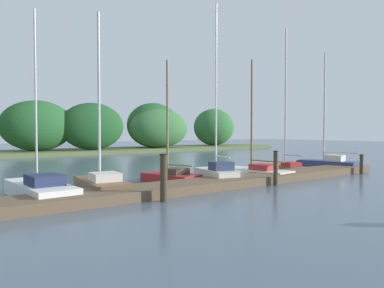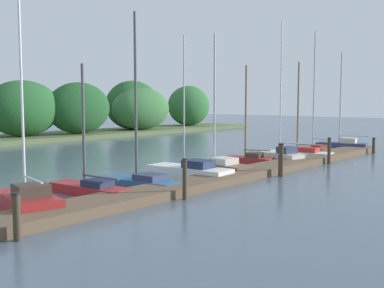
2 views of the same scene
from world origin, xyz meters
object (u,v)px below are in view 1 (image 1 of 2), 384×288
Objects in this scene: sailboat_6 at (170,175)px; sailboat_7 at (217,172)px; sailboat_8 at (254,171)px; mooring_piling_2 at (164,178)px; sailboat_5 at (101,182)px; sailboat_4 at (39,188)px; mooring_piling_4 at (361,164)px; sailboat_9 at (286,164)px; sailboat_10 at (326,163)px; mooring_piling_3 at (276,168)px.

sailboat_7 reaches higher than sailboat_6.
sailboat_8 is 3.77× the size of mooring_piling_2.
sailboat_5 reaches higher than mooring_piling_2.
sailboat_4 is at bearing 81.09° from sailboat_8.
sailboat_8 is 6.22m from mooring_piling_4.
sailboat_9 reaches higher than sailboat_8.
sailboat_4 reaches higher than sailboat_8.
sailboat_4 is at bearing 169.05° from mooring_piling_4.
sailboat_6 is at bearing 72.98° from sailboat_10.
sailboat_8 is at bearing 77.29° from sailboat_10.
sailboat_4 is at bearing 161.69° from mooring_piling_3.
sailboat_9 is 2.91m from sailboat_10.
sailboat_9 is (6.06, 0.85, -0.00)m from sailboat_7.
sailboat_9 is 5.23× the size of mooring_piling_2.
sailboat_5 is 0.83× the size of sailboat_9.
sailboat_10 reaches higher than sailboat_8.
sailboat_8 reaches higher than mooring_piling_2.
sailboat_4 is at bearing 96.91° from sailboat_5.
sailboat_7 reaches higher than sailboat_5.
sailboat_9 is at bearing 123.96° from mooring_piling_4.
mooring_piling_2 is at bearing 89.26° from sailboat_10.
sailboat_8 is (8.01, -0.49, -0.04)m from sailboat_5.
sailboat_5 is 0.85× the size of sailboat_7.
mooring_piling_4 is (10.20, -3.54, 0.20)m from sailboat_6.
sailboat_10 reaches higher than mooring_piling_3.
sailboat_5 reaches higher than mooring_piling_3.
mooring_piling_2 is (-2.58, -3.58, 0.46)m from sailboat_6.
sailboat_4 is at bearing 104.02° from sailboat_9.
sailboat_10 is (14.23, -0.61, 0.05)m from sailboat_5.
sailboat_6 is 3.71× the size of mooring_piling_3.
sailboat_4 reaches higher than mooring_piling_4.
sailboat_5 is 3.31m from mooring_piling_2.
sailboat_5 is 11.42m from sailboat_9.
sailboat_10 is 7.93m from mooring_piling_3.
sailboat_5 reaches higher than mooring_piling_4.
mooring_piling_3 is 6.98m from mooring_piling_4.
mooring_piling_4 is (8.28, -2.45, 0.11)m from sailboat_7.
sailboat_9 is 5.73m from mooring_piling_3.
sailboat_5 is at bearing 82.60° from sailboat_6.
sailboat_10 is at bearing 76.95° from mooring_piling_4.
sailboat_8 is (4.57, -0.91, -0.02)m from sailboat_6.
mooring_piling_4 is (12.78, 0.05, -0.26)m from mooring_piling_2.
mooring_piling_4 is at bearing -96.93° from sailboat_5.
sailboat_10 is at bearing -75.38° from sailboat_7.
sailboat_10 is 2.58m from mooring_piling_4.
sailboat_8 is 5.58× the size of mooring_piling_4.
sailboat_5 is 14.00m from mooring_piling_4.
sailboat_9 is at bearing -83.16° from sailboat_5.
sailboat_8 is 6.21m from sailboat_10.
sailboat_9 is 7.74× the size of mooring_piling_4.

